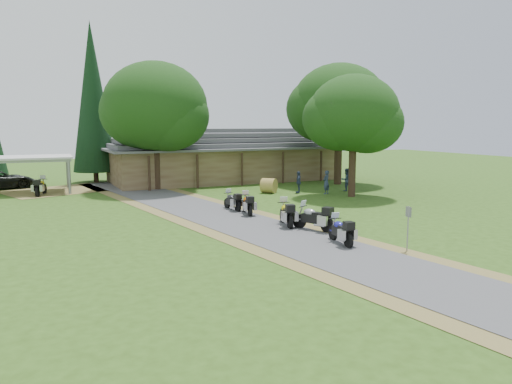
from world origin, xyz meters
name	(u,v)px	position (x,y,z in m)	size (l,w,h in m)	color
ground	(294,240)	(0.00, 0.00, 0.00)	(120.00, 120.00, 0.00)	#2B4914
driveway	(248,225)	(-0.50, 4.00, 0.00)	(46.00, 46.00, 0.00)	#474749
lodge	(223,154)	(6.00, 24.00, 2.45)	(21.40, 9.40, 4.90)	brown
carport	(28,175)	(-10.68, 22.50, 1.41)	(6.49, 4.33, 2.81)	silver
motorcycle_row_a	(341,230)	(1.52, -1.52, 0.66)	(1.92, 0.63, 1.31)	#1F1F95
motorcycle_row_b	(313,216)	(1.93, 1.42, 0.72)	(2.10, 0.69, 1.44)	#9FA1A7
motorcycle_row_c	(286,212)	(1.28, 3.03, 0.71)	(2.08, 0.68, 1.43)	#DCD809
motorcycle_row_d	(247,203)	(0.79, 6.88, 0.67)	(1.95, 0.64, 1.34)	#D65905
motorcycle_row_e	(232,200)	(0.54, 8.60, 0.63)	(1.83, 0.60, 1.25)	black
motorcycle_carport_a	(41,186)	(-9.88, 20.66, 0.71)	(2.07, 0.68, 1.42)	gold
person_a	(326,180)	(9.72, 12.11, 1.05)	(0.60, 0.43, 2.10)	#2D3A54
person_b	(346,178)	(12.06, 12.83, 1.06)	(0.60, 0.43, 2.11)	#2D3A54
person_c	(299,180)	(8.14, 13.55, 0.98)	(0.56, 0.40, 1.96)	#2D3A54
hay_bale	(269,186)	(6.03, 14.45, 0.57)	(1.14, 1.14, 1.05)	olive
sign_post	(408,229)	(3.35, -3.75, 0.96)	(0.34, 0.06, 1.92)	gray
oak_lodge_left	(156,123)	(-1.22, 20.16, 5.38)	(8.29, 8.29, 10.76)	black
oak_lodge_right	(339,119)	(14.07, 16.91, 5.66)	(8.12, 8.12, 11.32)	black
oak_driveway	(353,129)	(10.68, 10.20, 4.89)	(6.50, 6.50, 9.78)	black
cedar_near	(93,103)	(-4.99, 27.48, 7.14)	(3.86, 3.86, 14.28)	black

